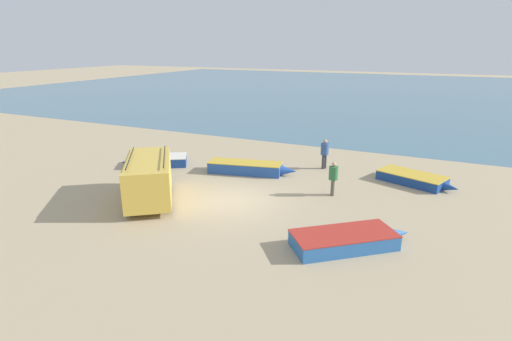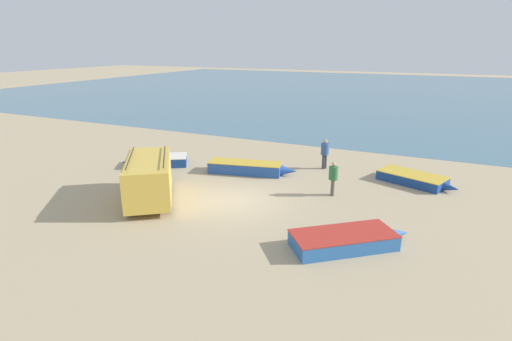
% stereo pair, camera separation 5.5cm
% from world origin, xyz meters
% --- Properties ---
extents(ground_plane, '(200.00, 200.00, 0.00)m').
position_xyz_m(ground_plane, '(0.00, 0.00, 0.00)').
color(ground_plane, tan).
extents(sea_water, '(120.00, 80.00, 0.01)m').
position_xyz_m(sea_water, '(0.00, 52.00, 0.00)').
color(sea_water, '#477084').
rests_on(sea_water, ground_plane).
extents(parked_van, '(4.39, 5.00, 2.22)m').
position_xyz_m(parked_van, '(-3.69, -1.64, 1.15)').
color(parked_van, gold).
rests_on(parked_van, ground_plane).
extents(fishing_rowboat_0, '(5.24, 2.18, 0.65)m').
position_xyz_m(fishing_rowboat_0, '(-1.30, 4.21, 0.33)').
color(fishing_rowboat_0, '#234CA3').
rests_on(fishing_rowboat_0, ground_plane).
extents(fishing_rowboat_1, '(4.25, 3.75, 0.58)m').
position_xyz_m(fishing_rowboat_1, '(5.90, -2.24, 0.29)').
color(fishing_rowboat_1, '#2D66AD').
rests_on(fishing_rowboat_1, ground_plane).
extents(fishing_rowboat_2, '(4.26, 2.73, 0.53)m').
position_xyz_m(fishing_rowboat_2, '(7.57, 6.38, 0.26)').
color(fishing_rowboat_2, navy).
rests_on(fishing_rowboat_2, ground_plane).
extents(fishing_rowboat_3, '(3.92, 3.17, 0.57)m').
position_xyz_m(fishing_rowboat_3, '(-7.11, 3.27, 0.29)').
color(fishing_rowboat_3, navy).
rests_on(fishing_rowboat_3, ground_plane).
extents(fisherman_0, '(0.47, 0.47, 1.81)m').
position_xyz_m(fisherman_0, '(2.44, 6.95, 1.08)').
color(fisherman_0, '#38383D').
rests_on(fisherman_0, ground_plane).
extents(fisherman_1, '(0.45, 0.45, 1.71)m').
position_xyz_m(fisherman_1, '(4.05, 2.78, 1.02)').
color(fisherman_1, '#5B564C').
rests_on(fisherman_1, ground_plane).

